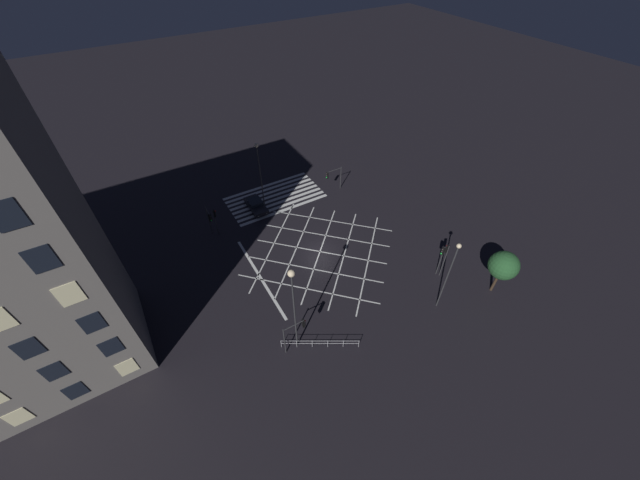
{
  "coord_description": "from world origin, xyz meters",
  "views": [
    {
      "loc": [
        14.82,
        25.03,
        29.86
      ],
      "look_at": [
        0.0,
        0.0,
        1.88
      ],
      "focal_mm": 20.0,
      "sensor_mm": 36.0,
      "label": 1
    }
  ],
  "objects": [
    {
      "name": "ground_plane",
      "position": [
        0.0,
        0.0,
        0.0
      ],
      "size": [
        200.0,
        200.0,
        0.0
      ],
      "primitive_type": "plane",
      "color": "black"
    },
    {
      "name": "road_markings",
      "position": [
        0.38,
        -8.11,
        0.0
      ],
      "size": [
        19.2,
        25.18,
        0.01
      ],
      "color": "silver",
      "rests_on": "ground_plane"
    },
    {
      "name": "traffic_light_nw_main",
      "position": [
        -9.17,
        9.42,
        2.94
      ],
      "size": [
        0.39,
        0.36,
        4.12
      ],
      "color": "#2D2D30",
      "rests_on": "ground_plane"
    },
    {
      "name": "traffic_light_sw_main",
      "position": [
        -7.63,
        -9.45,
        2.55
      ],
      "size": [
        2.48,
        0.36,
        3.48
      ],
      "color": "#2D2D30",
      "rests_on": "ground_plane"
    },
    {
      "name": "traffic_light_ne_main",
      "position": [
        8.06,
        9.44,
        2.75
      ],
      "size": [
        2.2,
        0.36,
        3.76
      ],
      "rotation": [
        0.0,
        0.0,
        3.14
      ],
      "color": "#2D2D30",
      "rests_on": "ground_plane"
    },
    {
      "name": "traffic_light_nw_cross",
      "position": [
        -9.44,
        9.67,
        3.18
      ],
      "size": [
        0.36,
        0.39,
        4.48
      ],
      "rotation": [
        0.0,
        0.0,
        -1.57
      ],
      "color": "#2D2D30",
      "rests_on": "ground_plane"
    },
    {
      "name": "traffic_light_se_cross",
      "position": [
        9.81,
        -8.58,
        3.12
      ],
      "size": [
        0.36,
        1.98,
        4.29
      ],
      "rotation": [
        0.0,
        0.0,
        1.57
      ],
      "color": "#2D2D30",
      "rests_on": "ground_plane"
    },
    {
      "name": "traffic_light_se_main",
      "position": [
        9.1,
        -8.92,
        2.69
      ],
      "size": [
        0.39,
        0.36,
        3.75
      ],
      "rotation": [
        0.0,
        0.0,
        3.14
      ],
      "color": "#2D2D30",
      "rests_on": "ground_plane"
    },
    {
      "name": "street_lamp_east",
      "position": [
        2.04,
        -11.15,
        6.57
      ],
      "size": [
        0.53,
        0.53,
        9.29
      ],
      "color": "#2D2D30",
      "rests_on": "ground_plane"
    },
    {
      "name": "street_lamp_west",
      "position": [
        7.96,
        9.32,
        7.54
      ],
      "size": [
        0.58,
        0.58,
        10.4
      ],
      "color": "#2D2D30",
      "rests_on": "ground_plane"
    },
    {
      "name": "street_lamp_far",
      "position": [
        -6.28,
        12.6,
        5.67
      ],
      "size": [
        0.44,
        0.44,
        8.74
      ],
      "color": "#2D2D30",
      "rests_on": "ground_plane"
    },
    {
      "name": "street_tree_near",
      "position": [
        -12.67,
        14.05,
        3.8
      ],
      "size": [
        2.92,
        2.92,
        5.28
      ],
      "color": "#38281C",
      "rests_on": "ground_plane"
    },
    {
      "name": "waiting_car",
      "position": [
        3.2,
        -11.26,
        0.59
      ],
      "size": [
        1.85,
        4.33,
        1.25
      ],
      "rotation": [
        0.0,
        0.0,
        1.57
      ],
      "color": "black",
      "rests_on": "ground_plane"
    },
    {
      "name": "pedestrian_railing",
      "position": [
        6.25,
        10.55,
        0.67
      ],
      "size": [
        6.15,
        3.66,
        1.05
      ],
      "rotation": [
        0.0,
        0.0,
        2.61
      ],
      "color": "#B7B7BC",
      "rests_on": "ground_plane"
    }
  ]
}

